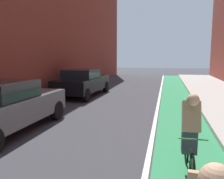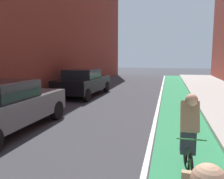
# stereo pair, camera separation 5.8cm
# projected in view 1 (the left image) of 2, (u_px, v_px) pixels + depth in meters

# --- Properties ---
(ground_plane) EXTENTS (75.77, 75.77, 0.00)m
(ground_plane) POSITION_uv_depth(u_px,v_px,m) (112.00, 110.00, 9.87)
(ground_plane) COLOR #38383D
(bike_lane_paint) EXTENTS (1.60, 34.44, 0.00)m
(bike_lane_paint) POSITION_uv_depth(u_px,v_px,m) (178.00, 104.00, 11.19)
(bike_lane_paint) COLOR #2D8451
(bike_lane_paint) RESTS_ON ground
(lane_divider_stripe) EXTENTS (0.12, 34.44, 0.00)m
(lane_divider_stripe) POSITION_uv_depth(u_px,v_px,m) (158.00, 103.00, 11.39)
(lane_divider_stripe) COLOR white
(lane_divider_stripe) RESTS_ON ground
(parked_sedan_gray) EXTENTS (1.98, 4.34, 1.53)m
(parked_sedan_gray) POSITION_uv_depth(u_px,v_px,m) (3.00, 106.00, 6.93)
(parked_sedan_gray) COLOR #595B60
(parked_sedan_gray) RESTS_ON ground
(parked_sedan_black) EXTENTS (2.04, 4.58, 1.53)m
(parked_sedan_black) POSITION_uv_depth(u_px,v_px,m) (83.00, 82.00, 13.47)
(parked_sedan_black) COLOR black
(parked_sedan_black) RESTS_ON ground
(cyclist_mid) EXTENTS (0.48, 1.68, 1.59)m
(cyclist_mid) POSITION_uv_depth(u_px,v_px,m) (190.00, 132.00, 4.39)
(cyclist_mid) COLOR black
(cyclist_mid) RESTS_ON ground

